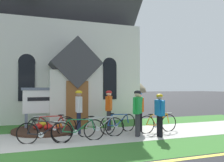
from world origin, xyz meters
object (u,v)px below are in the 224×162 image
at_px(bicycle_black, 52,126).
at_px(cyclist_in_white_jersey, 138,109).
at_px(bicycle_yellow, 118,123).
at_px(bicycle_green, 100,127).
at_px(bicycle_white, 158,123).
at_px(cyclist_in_green_jersey, 79,108).
at_px(church_sign, 46,102).
at_px(cyclist_in_red_jersey, 160,112).
at_px(cyclist_in_blue_jersey, 109,107).
at_px(bicycle_red, 44,132).
at_px(cyclist_in_orange_jersey, 139,108).
at_px(bicycle_silver, 78,130).
at_px(roadside_conifer, 109,58).

height_order(bicycle_black, cyclist_in_white_jersey, cyclist_in_white_jersey).
bearing_deg(bicycle_yellow, bicycle_green, -152.86).
bearing_deg(bicycle_green, bicycle_white, -0.59).
relative_size(bicycle_green, cyclist_in_white_jersey, 1.03).
height_order(bicycle_yellow, cyclist_in_green_jersey, cyclist_in_green_jersey).
bearing_deg(church_sign, cyclist_in_red_jersey, -38.26).
xyz_separation_m(bicycle_black, cyclist_in_blue_jersey, (2.35, 0.44, 0.60)).
distance_m(bicycle_red, cyclist_in_orange_jersey, 3.98).
relative_size(bicycle_yellow, cyclist_in_red_jersey, 1.08).
height_order(bicycle_white, bicycle_yellow, bicycle_yellow).
relative_size(cyclist_in_orange_jersey, cyclist_in_blue_jersey, 0.96).
relative_size(church_sign, bicycle_yellow, 1.21).
height_order(cyclist_in_orange_jersey, cyclist_in_green_jersey, cyclist_in_green_jersey).
xyz_separation_m(bicycle_silver, cyclist_in_green_jersey, (0.23, 1.20, 0.62)).
bearing_deg(roadside_conifer, cyclist_in_orange_jersey, -100.28).
bearing_deg(cyclist_in_orange_jersey, roadside_conifer, 79.72).
relative_size(bicycle_green, cyclist_in_green_jersey, 1.03).
relative_size(bicycle_white, cyclist_in_orange_jersey, 1.11).
relative_size(bicycle_black, cyclist_in_orange_jersey, 1.08).
height_order(bicycle_yellow, cyclist_in_white_jersey, cyclist_in_white_jersey).
xyz_separation_m(bicycle_green, roadside_conifer, (3.48, 9.57, 3.83)).
bearing_deg(cyclist_in_green_jersey, bicycle_black, -170.20).
bearing_deg(cyclist_in_white_jersey, bicycle_black, 161.25).
bearing_deg(church_sign, cyclist_in_green_jersey, -52.10).
xyz_separation_m(bicycle_black, cyclist_in_red_jersey, (3.72, -1.37, 0.52)).
relative_size(cyclist_in_red_jersey, cyclist_in_blue_jersey, 0.94).
bearing_deg(bicycle_silver, bicycle_yellow, 26.00).
distance_m(cyclist_in_red_jersey, cyclist_in_white_jersey, 0.81).
relative_size(bicycle_black, cyclist_in_blue_jersey, 1.04).
bearing_deg(church_sign, bicycle_red, -93.79).
relative_size(bicycle_black, cyclist_in_green_jersey, 1.03).
height_order(bicycle_green, bicycle_silver, bicycle_silver).
bearing_deg(cyclist_in_blue_jersey, church_sign, 153.65).
relative_size(bicycle_yellow, roadside_conifer, 0.27).
relative_size(bicycle_red, cyclist_in_red_jersey, 1.10).
bearing_deg(bicycle_white, bicycle_silver, -173.31).
height_order(cyclist_in_blue_jersey, roadside_conifer, roadside_conifer).
distance_m(church_sign, bicycle_black, 1.86).
distance_m(bicycle_black, cyclist_in_red_jersey, 4.00).
bearing_deg(cyclist_in_red_jersey, bicycle_white, 64.63).
bearing_deg(bicycle_red, church_sign, 86.21).
distance_m(church_sign, cyclist_in_white_jersey, 4.15).
height_order(bicycle_green, cyclist_in_red_jersey, cyclist_in_red_jersey).
distance_m(bicycle_white, bicycle_yellow, 1.59).
height_order(cyclist_in_red_jersey, cyclist_in_white_jersey, cyclist_in_white_jersey).
bearing_deg(roadside_conifer, bicycle_black, -119.88).
relative_size(church_sign, bicycle_black, 1.17).
xyz_separation_m(bicycle_white, bicycle_black, (-4.07, 0.63, 0.01)).
bearing_deg(bicycle_red, bicycle_black, 72.26).
distance_m(bicycle_silver, roadside_conifer, 11.54).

